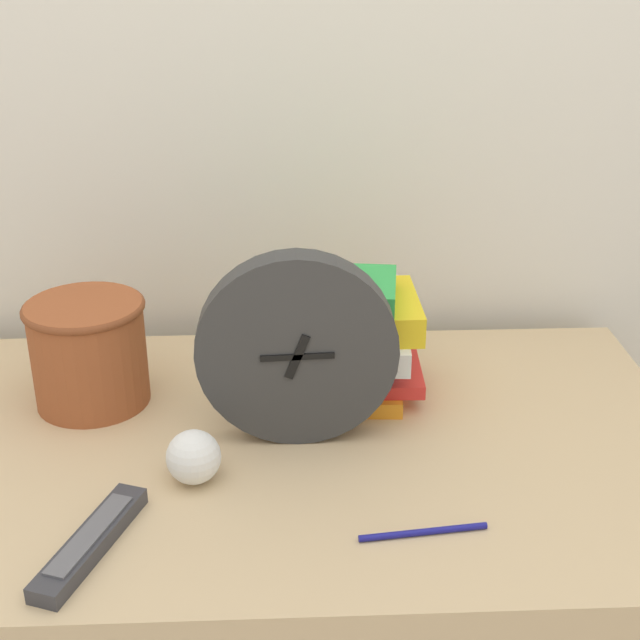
% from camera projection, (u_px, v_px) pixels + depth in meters
% --- Properties ---
extents(wall_back, '(6.00, 0.04, 2.40)m').
position_uv_depth(wall_back, '(260.00, 40.00, 1.38)').
color(wall_back, silver).
rests_on(wall_back, ground_plane).
extents(desk_clock, '(0.27, 0.05, 0.27)m').
position_uv_depth(desk_clock, '(297.00, 350.00, 1.16)').
color(desk_clock, '#333333').
rests_on(desk_clock, desk).
extents(book_stack, '(0.25, 0.18, 0.18)m').
position_uv_depth(book_stack, '(340.00, 336.00, 1.29)').
color(book_stack, orange).
rests_on(book_stack, desk).
extents(basket, '(0.17, 0.17, 0.16)m').
position_uv_depth(basket, '(89.00, 350.00, 1.27)').
color(basket, '#994C28').
rests_on(basket, desk).
extents(tv_remote, '(0.10, 0.20, 0.02)m').
position_uv_depth(tv_remote, '(91.00, 542.00, 1.00)').
color(tv_remote, '#333338').
rests_on(tv_remote, desk).
extents(crumpled_paper_ball, '(0.07, 0.07, 0.07)m').
position_uv_depth(crumpled_paper_ball, '(194.00, 457.00, 1.11)').
color(crumpled_paper_ball, white).
rests_on(crumpled_paper_ball, desk).
extents(pen, '(0.15, 0.03, 0.01)m').
position_uv_depth(pen, '(423.00, 532.00, 1.02)').
color(pen, navy).
rests_on(pen, desk).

